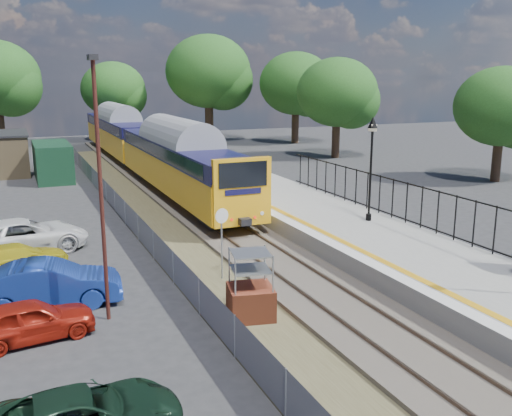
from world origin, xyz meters
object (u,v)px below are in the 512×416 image
speed_sign (222,232)px  car_yellow (18,258)px  victorian_lamp_north (372,144)px  brick_plinth (251,287)px  carpark_lamp (100,176)px  car_red (30,320)px  train (142,142)px  car_blue (50,284)px  car_white (24,236)px

speed_sign → car_yellow: size_ratio=0.73×
car_yellow → victorian_lamp_north: bearing=-108.8°
brick_plinth → carpark_lamp: carpark_lamp is taller
victorian_lamp_north → brick_plinth: 10.56m
victorian_lamp_north → car_red: 15.56m
train → speed_sign: 24.81m
speed_sign → car_blue: speed_sign is taller
car_yellow → carpark_lamp: bearing=-170.0°
train → car_red: size_ratio=11.80×
carpark_lamp → car_red: carpark_lamp is taller
car_red → car_blue: (0.69, 2.38, 0.14)m
car_blue → train: bearing=-12.0°
victorian_lamp_north → car_yellow: (-14.52, 1.56, -3.77)m
brick_plinth → car_red: size_ratio=0.61×
car_yellow → car_white: 2.45m
train → carpark_lamp: bearing=-104.4°
car_yellow → car_red: bearing=169.1°
carpark_lamp → car_yellow: 7.32m
carpark_lamp → car_white: size_ratio=1.50×
carpark_lamp → car_red: 4.42m
speed_sign → car_white: speed_sign is taller
car_blue → victorian_lamp_north: bearing=-73.3°
train → speed_sign: (-2.50, -24.68, -0.55)m
car_blue → speed_sign: bearing=-82.7°
car_red → car_blue: size_ratio=0.78×
victorian_lamp_north → brick_plinth: bearing=-144.3°
victorian_lamp_north → carpark_lamp: (-12.12, -4.19, 0.07)m
brick_plinth → car_white: bearing=121.7°
car_yellow → car_white: bearing=-19.4°
victorian_lamp_north → car_blue: (-13.63, -2.43, -3.57)m
brick_plinth → train: bearing=84.2°
train → car_blue: 26.16m
brick_plinth → carpark_lamp: (-3.97, 1.66, 3.35)m
train → car_white: size_ratio=7.92×
car_yellow → car_white: size_ratio=0.71×
carpark_lamp → car_red: size_ratio=2.24×
victorian_lamp_north → car_white: bearing=164.4°
train → car_blue: bearing=-108.6°
train → carpark_lamp: (-6.82, -26.50, 2.02)m
victorian_lamp_north → car_red: (-14.32, -4.81, -3.71)m
speed_sign → car_red: bearing=-173.7°
train → car_red: train is taller
victorian_lamp_north → car_white: victorian_lamp_north is taller
brick_plinth → speed_sign: bearing=84.2°
carpark_lamp → car_blue: carpark_lamp is taller
car_blue → car_yellow: car_blue is taller
victorian_lamp_north → carpark_lamp: bearing=-160.9°
car_red → train: bearing=-26.5°
speed_sign → car_white: (-6.43, 6.35, -1.08)m
train → car_yellow: size_ratio=11.15×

